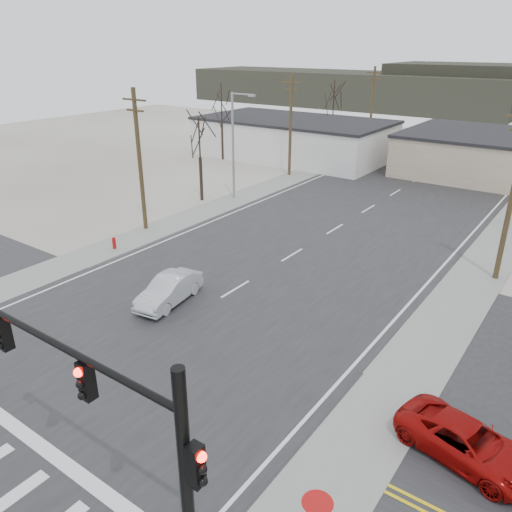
{
  "coord_description": "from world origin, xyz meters",
  "views": [
    {
      "loc": [
        15.41,
        -11.56,
        12.72
      ],
      "look_at": [
        1.68,
        7.64,
        2.6
      ],
      "focal_mm": 35.0,
      "sensor_mm": 36.0,
      "label": 1
    }
  ],
  "objects_px": {
    "fire_hydrant": "(114,243)",
    "car_parked_red": "(467,442)",
    "traffic_signal_mast": "(123,432)",
    "car_far_b": "(413,152)",
    "sedan_crossing": "(169,290)",
    "car_far_a": "(461,160)"
  },
  "relations": [
    {
      "from": "sedan_crossing",
      "to": "car_far_b",
      "type": "distance_m",
      "value": 42.83
    },
    {
      "from": "traffic_signal_mast",
      "to": "car_far_a",
      "type": "relative_size",
      "value": 1.71
    },
    {
      "from": "traffic_signal_mast",
      "to": "car_far_b",
      "type": "xyz_separation_m",
      "value": [
        -11.86,
        53.77,
        -3.92
      ]
    },
    {
      "from": "sedan_crossing",
      "to": "car_far_b",
      "type": "xyz_separation_m",
      "value": [
        -2.06,
        42.78,
        -0.02
      ]
    },
    {
      "from": "fire_hydrant",
      "to": "car_far_b",
      "type": "bearing_deg",
      "value": 81.04
    },
    {
      "from": "car_far_a",
      "to": "car_far_b",
      "type": "height_order",
      "value": "car_far_a"
    },
    {
      "from": "traffic_signal_mast",
      "to": "sedan_crossing",
      "type": "height_order",
      "value": "traffic_signal_mast"
    },
    {
      "from": "traffic_signal_mast",
      "to": "car_parked_red",
      "type": "bearing_deg",
      "value": 56.79
    },
    {
      "from": "traffic_signal_mast",
      "to": "fire_hydrant",
      "type": "bearing_deg",
      "value": 141.87
    },
    {
      "from": "traffic_signal_mast",
      "to": "car_far_b",
      "type": "relative_size",
      "value": 2.17
    },
    {
      "from": "traffic_signal_mast",
      "to": "car_far_a",
      "type": "bearing_deg",
      "value": 96.4
    },
    {
      "from": "fire_hydrant",
      "to": "car_parked_red",
      "type": "height_order",
      "value": "car_parked_red"
    },
    {
      "from": "car_far_b",
      "to": "fire_hydrant",
      "type": "bearing_deg",
      "value": -80.8
    },
    {
      "from": "fire_hydrant",
      "to": "car_parked_red",
      "type": "bearing_deg",
      "value": -12.5
    },
    {
      "from": "sedan_crossing",
      "to": "car_parked_red",
      "type": "distance_m",
      "value": 15.76
    },
    {
      "from": "car_far_b",
      "to": "car_parked_red",
      "type": "bearing_deg",
      "value": -50.34
    },
    {
      "from": "sedan_crossing",
      "to": "car_far_a",
      "type": "distance_m",
      "value": 41.3
    },
    {
      "from": "car_far_a",
      "to": "car_far_b",
      "type": "distance_m",
      "value": 6.24
    },
    {
      "from": "car_far_b",
      "to": "car_parked_red",
      "type": "relative_size",
      "value": 0.89
    },
    {
      "from": "car_parked_red",
      "to": "car_far_b",
      "type": "bearing_deg",
      "value": 35.11
    },
    {
      "from": "traffic_signal_mast",
      "to": "car_far_b",
      "type": "height_order",
      "value": "traffic_signal_mast"
    },
    {
      "from": "traffic_signal_mast",
      "to": "car_parked_red",
      "type": "distance_m",
      "value": 11.36
    }
  ]
}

